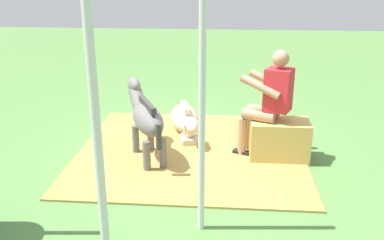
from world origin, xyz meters
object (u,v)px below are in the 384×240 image
(pony_lying, at_px, (185,120))
(tent_pole_mid, at_px, (99,158))
(pony_standing, at_px, (146,117))
(soda_bottle, at_px, (308,140))
(hay_bale, at_px, (279,140))
(person_seated, at_px, (268,99))
(tent_pole_left, at_px, (202,109))

(pony_lying, relative_size, tent_pole_mid, 0.58)
(pony_standing, distance_m, soda_bottle, 2.19)
(hay_bale, bearing_deg, soda_bottle, -141.35)
(hay_bale, relative_size, pony_lying, 0.54)
(tent_pole_mid, bearing_deg, hay_bale, -119.14)
(pony_standing, xyz_separation_m, pony_lying, (-0.40, -0.94, -0.36))
(hay_bale, relative_size, pony_standing, 0.58)
(pony_lying, bearing_deg, hay_bale, 147.11)
(hay_bale, height_order, tent_pole_mid, tent_pole_mid)
(pony_lying, height_order, tent_pole_mid, tent_pole_mid)
(person_seated, distance_m, soda_bottle, 0.93)
(pony_lying, bearing_deg, pony_standing, 67.10)
(hay_bale, xyz_separation_m, pony_standing, (1.66, 0.13, 0.30))
(soda_bottle, height_order, tent_pole_left, tent_pole_left)
(hay_bale, xyz_separation_m, pony_lying, (1.26, -0.82, -0.06))
(person_seated, bearing_deg, soda_bottle, -152.85)
(hay_bale, xyz_separation_m, soda_bottle, (-0.44, -0.35, -0.13))
(pony_standing, height_order, tent_pole_left, tent_pole_left)
(pony_lying, bearing_deg, soda_bottle, 164.70)
(person_seated, xyz_separation_m, soda_bottle, (-0.60, -0.31, -0.65))
(hay_bale, bearing_deg, tent_pole_mid, 60.86)
(person_seated, height_order, tent_pole_left, tent_pole_left)
(pony_lying, xyz_separation_m, soda_bottle, (-1.70, 0.46, -0.07))
(person_seated, bearing_deg, pony_standing, 6.59)
(person_seated, distance_m, tent_pole_left, 1.86)
(tent_pole_mid, bearing_deg, tent_pole_left, -120.08)
(person_seated, relative_size, tent_pole_left, 0.59)
(person_seated, bearing_deg, pony_lying, -34.93)
(hay_bale, bearing_deg, pony_standing, 4.43)
(person_seated, xyz_separation_m, tent_pole_left, (0.72, 1.67, 0.39))
(hay_bale, xyz_separation_m, person_seated, (0.16, -0.04, 0.52))
(person_seated, relative_size, pony_standing, 1.10)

